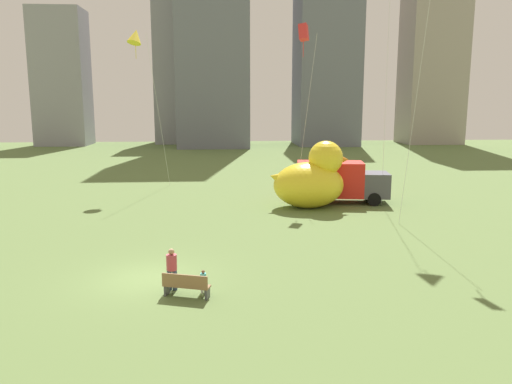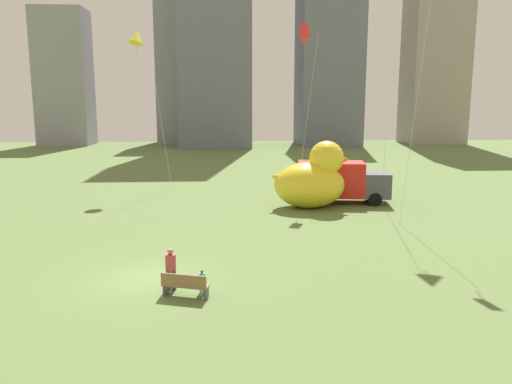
{
  "view_description": "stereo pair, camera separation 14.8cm",
  "coord_description": "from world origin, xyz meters",
  "views": [
    {
      "loc": [
        2.95,
        -19.59,
        7.01
      ],
      "look_at": [
        4.73,
        5.54,
        2.47
      ],
      "focal_mm": 35.48,
      "sensor_mm": 36.0,
      "label": 1
    },
    {
      "loc": [
        3.09,
        -19.6,
        7.01
      ],
      "look_at": [
        4.73,
        5.54,
        2.47
      ],
      "focal_mm": 35.48,
      "sensor_mm": 36.0,
      "label": 2
    }
  ],
  "objects": [
    {
      "name": "box_truck",
      "position": [
        11.26,
        14.69,
        1.45
      ],
      "size": [
        6.55,
        3.19,
        2.85
      ],
      "color": "red",
      "rests_on": "ground"
    },
    {
      "name": "giant_inflatable_duck",
      "position": [
        8.95,
        13.12,
        1.89
      ],
      "size": [
        5.37,
        3.44,
        4.45
      ],
      "color": "yellow",
      "rests_on": "ground"
    },
    {
      "name": "person_adult",
      "position": [
        1.08,
        -1.32,
        0.89
      ],
      "size": [
        0.39,
        0.39,
        1.61
      ],
      "color": "#38476B",
      "rests_on": "ground"
    },
    {
      "name": "city_skyline",
      "position": [
        11.08,
        62.63,
        16.43
      ],
      "size": [
        68.58,
        18.08,
        39.48
      ],
      "color": "gray",
      "rests_on": "ground"
    },
    {
      "name": "kite_red",
      "position": [
        8.93,
        17.17,
        11.71
      ],
      "size": [
        1.44,
        1.55,
        12.43
      ],
      "color": "silver",
      "rests_on": "ground"
    },
    {
      "name": "kite_yellow",
      "position": [
        -3.53,
        21.77,
        11.94
      ],
      "size": [
        3.06,
        3.37,
        12.67
      ],
      "color": "silver",
      "rests_on": "ground"
    },
    {
      "name": "ground_plane",
      "position": [
        0.0,
        0.0,
        0.0
      ],
      "size": [
        140.0,
        140.0,
        0.0
      ],
      "primitive_type": "plane",
      "color": "#5D753E"
    },
    {
      "name": "park_bench",
      "position": [
        1.65,
        -2.11,
        0.48
      ],
      "size": [
        1.78,
        0.95,
        0.9
      ],
      "color": "olive",
      "rests_on": "ground"
    },
    {
      "name": "person_child",
      "position": [
        2.27,
        -1.72,
        0.49
      ],
      "size": [
        0.22,
        0.22,
        0.89
      ],
      "color": "silver",
      "rests_on": "ground"
    }
  ]
}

